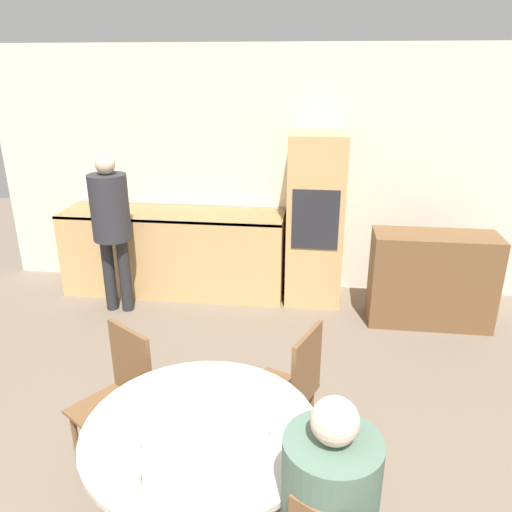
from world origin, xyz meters
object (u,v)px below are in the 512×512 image
(cup, at_px, (130,481))
(bowl_near, at_px, (128,449))
(sideboard, at_px, (431,279))
(chair_far_left, at_px, (121,392))
(chair_far_right, at_px, (292,386))
(dining_table, at_px, (203,463))
(oven_unit, at_px, (315,220))
(bowl_centre, at_px, (283,435))
(person_standing, at_px, (111,218))

(cup, xyz_separation_m, bowl_near, (-0.09, 0.20, -0.02))
(sideboard, height_order, chair_far_left, sideboard)
(sideboard, xyz_separation_m, bowl_near, (-1.92, -2.89, 0.33))
(sideboard, distance_m, bowl_near, 3.49)
(chair_far_left, xyz_separation_m, chair_far_right, (1.04, 0.19, 0.00))
(dining_table, bearing_deg, oven_unit, 80.89)
(cup, height_order, bowl_centre, cup)
(chair_far_left, relative_size, bowl_near, 7.27)
(person_standing, bearing_deg, oven_unit, 15.07)
(cup, bearing_deg, dining_table, 63.97)
(oven_unit, relative_size, sideboard, 1.53)
(chair_far_left, height_order, person_standing, person_standing)
(chair_far_left, xyz_separation_m, person_standing, (-0.85, 2.02, 0.48))
(chair_far_left, height_order, chair_far_right, same)
(chair_far_right, xyz_separation_m, person_standing, (-1.89, 1.83, 0.48))
(sideboard, xyz_separation_m, person_standing, (-3.12, -0.12, 0.53))
(oven_unit, relative_size, chair_far_right, 1.94)
(cup, bearing_deg, chair_far_left, 115.05)
(chair_far_left, relative_size, cup, 10.31)
(sideboard, distance_m, chair_far_left, 3.12)
(chair_far_left, xyz_separation_m, bowl_centre, (1.04, -0.57, 0.28))
(oven_unit, height_order, chair_far_right, oven_unit)
(oven_unit, xyz_separation_m, cup, (-0.69, -3.50, -0.08))
(dining_table, relative_size, chair_far_right, 1.26)
(sideboard, distance_m, dining_table, 3.14)
(person_standing, height_order, bowl_centre, person_standing)
(oven_unit, distance_m, dining_table, 3.15)
(sideboard, relative_size, cup, 13.07)
(cup, relative_size, bowl_near, 0.71)
(chair_far_right, distance_m, person_standing, 2.67)
(dining_table, distance_m, person_standing, 2.99)
(chair_far_right, height_order, bowl_near, chair_far_right)
(oven_unit, distance_m, chair_far_right, 2.39)
(bowl_near, height_order, bowl_centre, bowl_centre)
(sideboard, relative_size, bowl_near, 9.22)
(dining_table, xyz_separation_m, person_standing, (-1.49, 2.56, 0.45))
(dining_table, xyz_separation_m, chair_far_left, (-0.64, 0.54, -0.03))
(bowl_near, bearing_deg, chair_far_left, 115.25)
(chair_far_right, distance_m, bowl_centre, 0.82)
(person_standing, relative_size, cup, 18.17)
(dining_table, relative_size, chair_far_left, 1.26)
(chair_far_right, bearing_deg, bowl_near, -13.67)
(oven_unit, distance_m, sideboard, 1.28)
(sideboard, xyz_separation_m, chair_far_left, (-2.27, -2.14, 0.05))
(person_standing, xyz_separation_m, bowl_near, (1.20, -2.77, -0.20))
(oven_unit, relative_size, bowl_centre, 14.48)
(sideboard, height_order, dining_table, sideboard)
(oven_unit, relative_size, dining_table, 1.54)
(dining_table, bearing_deg, bowl_near, -143.66)
(oven_unit, relative_size, cup, 20.03)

